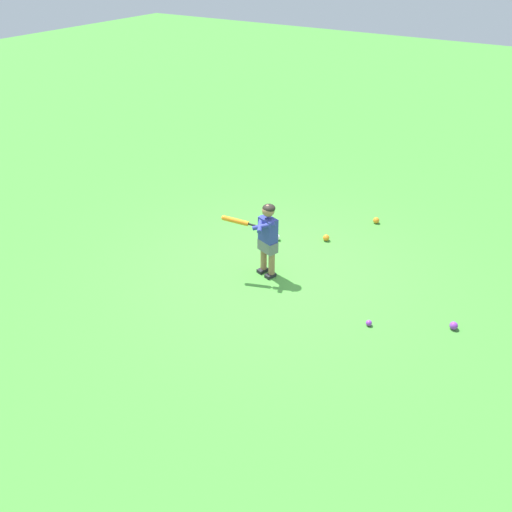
# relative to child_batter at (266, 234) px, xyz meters

# --- Properties ---
(ground_plane) EXTENTS (40.00, 40.00, 0.00)m
(ground_plane) POSITION_rel_child_batter_xyz_m (-0.07, -0.17, -0.65)
(ground_plane) COLOR #479338
(child_batter) EXTENTS (0.70, 0.44, 1.08)m
(child_batter) POSITION_rel_child_batter_xyz_m (0.00, 0.00, 0.00)
(child_batter) COLOR #232328
(child_batter) RESTS_ON ground
(play_ball_far_left) EXTENTS (0.08, 0.08, 0.08)m
(play_ball_far_left) POSITION_rel_child_batter_xyz_m (-1.66, 0.29, -0.61)
(play_ball_far_left) COLOR purple
(play_ball_far_left) RESTS_ON ground
(play_ball_behind_batter) EXTENTS (0.10, 0.10, 0.10)m
(play_ball_behind_batter) POSITION_rel_child_batter_xyz_m (-0.74, -2.28, -0.60)
(play_ball_behind_batter) COLOR orange
(play_ball_behind_batter) RESTS_ON ground
(play_ball_midfield) EXTENTS (0.10, 0.10, 0.10)m
(play_ball_midfield) POSITION_rel_child_batter_xyz_m (-2.56, -0.20, -0.60)
(play_ball_midfield) COLOR purple
(play_ball_midfield) RESTS_ON ground
(play_ball_center_lawn) EXTENTS (0.10, 0.10, 0.10)m
(play_ball_center_lawn) POSITION_rel_child_batter_xyz_m (0.35, -0.91, -0.60)
(play_ball_center_lawn) COLOR white
(play_ball_center_lawn) RESTS_ON ground
(play_ball_far_right) EXTENTS (0.10, 0.10, 0.10)m
(play_ball_far_right) POSITION_rel_child_batter_xyz_m (-0.30, -1.31, -0.60)
(play_ball_far_right) COLOR orange
(play_ball_far_right) RESTS_ON ground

